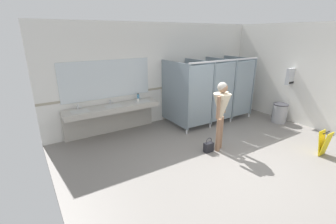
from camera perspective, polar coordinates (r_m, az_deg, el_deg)
ground_plane at (r=5.46m, az=17.37°, el=-11.99°), size 7.13×6.94×0.10m
wall_back at (r=7.29m, az=-1.13°, el=9.36°), size 7.13×0.12×2.95m
wall_side_right at (r=7.73m, az=34.93°, el=6.57°), size 0.12×6.94×2.95m
wall_back_tile_band at (r=7.32m, az=-0.84°, el=5.99°), size 7.13×0.01×0.06m
vanity_counter at (r=6.51m, az=-13.44°, el=-0.15°), size 2.53×0.57×0.95m
mirror_panel at (r=6.48m, az=-14.64°, el=7.70°), size 2.43×0.02×1.01m
bathroom_stalls at (r=7.35m, az=10.90°, el=5.49°), size 2.65×1.36×1.95m
paper_towel_dispenser_upper at (r=8.07m, az=27.85°, el=7.70°), size 0.40×0.13×0.49m
trash_bin at (r=8.07m, az=25.57°, el=-0.22°), size 0.44×0.44×0.59m
person_standing at (r=5.46m, az=12.87°, el=0.90°), size 0.54×0.54×1.64m
handbag at (r=5.62m, az=9.86°, el=-8.37°), size 0.23×0.12×0.36m
soap_dispenser at (r=6.79m, az=-7.28°, el=3.67°), size 0.07×0.07×0.19m
paper_cup at (r=6.56m, az=-7.31°, el=2.81°), size 0.07×0.07×0.09m
wet_floor_sign at (r=6.39m, az=33.77°, el=-6.35°), size 0.28×0.19×0.58m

